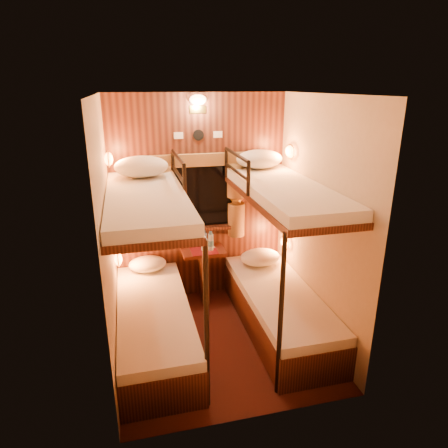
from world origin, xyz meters
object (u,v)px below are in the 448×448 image
object	(u,v)px
bottle_left	(204,242)
bottle_right	(211,242)
bunk_left	(153,296)
table	(204,268)
bunk_right	(279,281)

from	to	relation	value
bottle_left	bottle_right	distance (m)	0.08
bunk_left	table	xyz separation A→B (m)	(0.65, 0.78, -0.14)
bunk_left	bunk_right	size ratio (longest dim) A/B	1.00
bunk_right	bottle_left	distance (m)	1.01
bunk_right	table	xyz separation A→B (m)	(-0.65, 0.78, -0.14)
bunk_left	table	size ratio (longest dim) A/B	2.90
bunk_left	bunk_right	bearing A→B (deg)	0.00
bunk_left	bottle_left	bearing A→B (deg)	49.28
bottle_left	table	bearing A→B (deg)	110.56
bunk_left	table	distance (m)	1.02
bunk_left	bottle_left	size ratio (longest dim) A/B	7.72
bunk_right	bottle_right	xyz separation A→B (m)	(-0.57, 0.75, 0.19)
bunk_right	bottle_left	bearing A→B (deg)	130.07
table	bottle_right	bearing A→B (deg)	-22.51
bunk_left	bottle_left	world-z (taller)	bunk_left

